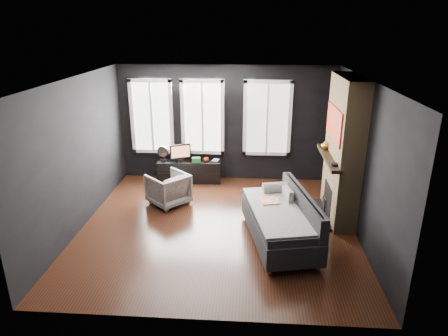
# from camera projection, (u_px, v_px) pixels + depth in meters

# --- Properties ---
(floor) EXTENTS (5.00, 5.00, 0.00)m
(floor) POSITION_uv_depth(u_px,v_px,m) (218.00, 226.00, 7.44)
(floor) COLOR black
(floor) RESTS_ON ground
(ceiling) EXTENTS (5.00, 5.00, 0.00)m
(ceiling) POSITION_uv_depth(u_px,v_px,m) (217.00, 79.00, 6.52)
(ceiling) COLOR white
(ceiling) RESTS_ON ground
(wall_back) EXTENTS (5.00, 0.02, 2.70)m
(wall_back) POSITION_uv_depth(u_px,v_px,m) (226.00, 124.00, 9.32)
(wall_back) COLOR black
(wall_back) RESTS_ON ground
(wall_left) EXTENTS (0.02, 5.00, 2.70)m
(wall_left) POSITION_uv_depth(u_px,v_px,m) (78.00, 155.00, 7.14)
(wall_left) COLOR black
(wall_left) RESTS_ON ground
(wall_right) EXTENTS (0.02, 5.00, 2.70)m
(wall_right) POSITION_uv_depth(u_px,v_px,m) (363.00, 161.00, 6.81)
(wall_right) COLOR black
(wall_right) RESTS_ON ground
(windows) EXTENTS (4.00, 0.16, 1.76)m
(windows) POSITION_uv_depth(u_px,v_px,m) (206.00, 79.00, 8.96)
(windows) COLOR white
(windows) RESTS_ON wall_back
(fireplace) EXTENTS (0.70, 1.62, 2.70)m
(fireplace) POSITION_uv_depth(u_px,v_px,m) (343.00, 150.00, 7.39)
(fireplace) COLOR #93724C
(fireplace) RESTS_ON floor
(sofa) EXTENTS (1.43, 2.24, 0.89)m
(sofa) POSITION_uv_depth(u_px,v_px,m) (279.00, 218.00, 6.79)
(sofa) COLOR #242426
(sofa) RESTS_ON floor
(stripe_pillow) EXTENTS (0.18, 0.38, 0.37)m
(stripe_pillow) POSITION_uv_depth(u_px,v_px,m) (287.00, 198.00, 7.07)
(stripe_pillow) COLOR gray
(stripe_pillow) RESTS_ON sofa
(armchair) EXTENTS (0.98, 0.98, 0.74)m
(armchair) POSITION_uv_depth(u_px,v_px,m) (168.00, 187.00, 8.25)
(armchair) COLOR white
(armchair) RESTS_ON floor
(media_console) EXTENTS (1.50, 0.54, 0.51)m
(media_console) POSITION_uv_depth(u_px,v_px,m) (190.00, 171.00, 9.51)
(media_console) COLOR black
(media_console) RESTS_ON floor
(monitor) EXTENTS (0.51, 0.30, 0.45)m
(monitor) POSITION_uv_depth(u_px,v_px,m) (180.00, 152.00, 9.34)
(monitor) COLOR black
(monitor) RESTS_ON media_console
(desk_fan) EXTENTS (0.30, 0.30, 0.37)m
(desk_fan) POSITION_uv_depth(u_px,v_px,m) (163.00, 153.00, 9.35)
(desk_fan) COLOR #9F9F9F
(desk_fan) RESTS_ON media_console
(mug) EXTENTS (0.14, 0.12, 0.12)m
(mug) POSITION_uv_depth(u_px,v_px,m) (206.00, 159.00, 9.36)
(mug) COLOR #EC4618
(mug) RESTS_ON media_console
(book) EXTENTS (0.14, 0.05, 0.20)m
(book) POSITION_uv_depth(u_px,v_px,m) (213.00, 156.00, 9.42)
(book) COLOR beige
(book) RESTS_ON media_console
(storage_box) EXTENTS (0.22, 0.16, 0.11)m
(storage_box) POSITION_uv_depth(u_px,v_px,m) (196.00, 160.00, 9.32)
(storage_box) COLOR #277032
(storage_box) RESTS_ON media_console
(mantel_vase) EXTENTS (0.20, 0.21, 0.17)m
(mantel_vase) POSITION_uv_depth(u_px,v_px,m) (325.00, 145.00, 7.84)
(mantel_vase) COLOR gold
(mantel_vase) RESTS_ON fireplace
(mantel_clock) EXTENTS (0.16, 0.16, 0.04)m
(mantel_clock) POSITION_uv_depth(u_px,v_px,m) (335.00, 165.00, 6.92)
(mantel_clock) COLOR black
(mantel_clock) RESTS_ON fireplace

